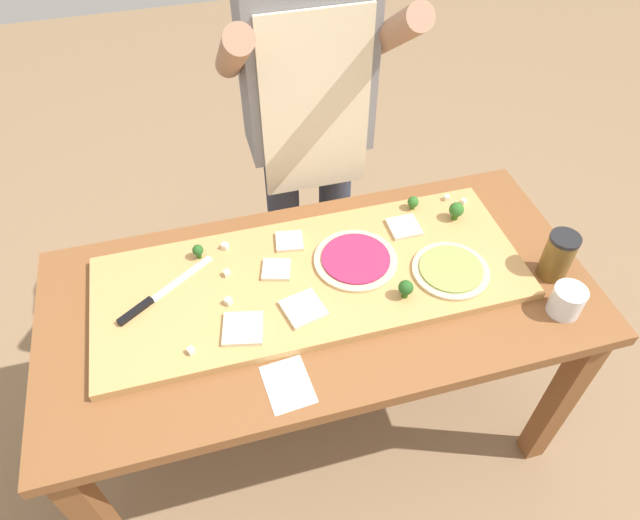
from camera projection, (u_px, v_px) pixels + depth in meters
ground_plane at (320, 420)px, 2.20m from camera, size 8.00×8.00×0.00m
prep_table at (320, 316)px, 1.70m from camera, size 1.58×0.75×0.78m
cutting_board at (311, 278)px, 1.64m from camera, size 1.24×0.48×0.03m
chefs_knife at (154, 298)px, 1.57m from camera, size 0.28×0.20×0.02m
pizza_whole_beet_magenta at (356, 260)px, 1.66m from camera, size 0.25×0.25×0.02m
pizza_whole_pesto_green at (451, 270)px, 1.64m from camera, size 0.22×0.22×0.02m
pizza_slice_near_left at (303, 309)px, 1.54m from camera, size 0.13×0.13×0.01m
pizza_slice_near_right at (404, 227)px, 1.76m from camera, size 0.09×0.09×0.01m
pizza_slice_far_right at (276, 270)px, 1.64m from camera, size 0.10×0.10×0.01m
pizza_slice_far_left at (243, 329)px, 1.50m from camera, size 0.13×0.13×0.01m
pizza_slice_center at (289, 241)px, 1.72m from camera, size 0.09×0.09×0.01m
broccoli_floret_center_right at (198, 251)px, 1.66m from camera, size 0.03×0.03×0.05m
broccoli_floret_center_left at (456, 210)px, 1.77m from camera, size 0.05×0.05×0.06m
broccoli_floret_back_left at (413, 202)px, 1.81m from camera, size 0.04×0.04×0.05m
broccoli_floret_front_mid at (406, 288)px, 1.55m from camera, size 0.04×0.04×0.06m
cheese_crumble_a at (228, 301)px, 1.55m from camera, size 0.03×0.03×0.02m
cheese_crumble_b at (464, 202)px, 1.84m from camera, size 0.02×0.02×0.01m
cheese_crumble_c at (225, 246)px, 1.70m from camera, size 0.03×0.03×0.02m
cheese_crumble_d at (191, 351)px, 1.45m from camera, size 0.02×0.02×0.02m
cheese_crumble_e at (227, 273)px, 1.63m from camera, size 0.02×0.02×0.02m
cheese_crumble_f at (447, 198)px, 1.85m from camera, size 0.02×0.02×0.02m
flour_cup at (566, 302)px, 1.55m from camera, size 0.09×0.09×0.09m
sauce_jar at (558, 256)px, 1.62m from camera, size 0.09×0.09×0.15m
recipe_note at (288, 384)px, 1.42m from camera, size 0.12×0.15×0.00m
cook_center at (308, 118)px, 1.85m from camera, size 0.54×0.39×1.67m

